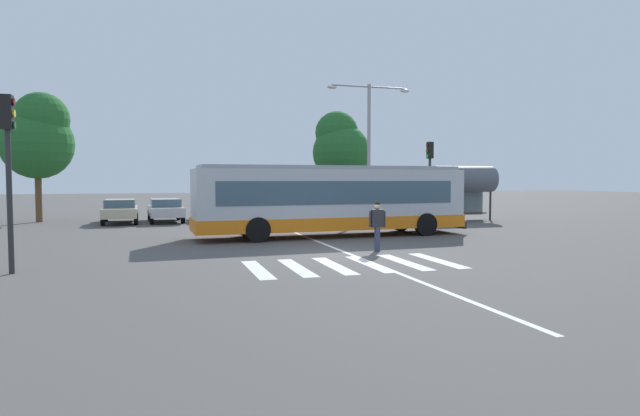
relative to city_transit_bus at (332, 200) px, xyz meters
The scene contains 17 objects.
ground_plane 5.50m from the city_transit_bus, 105.43° to the right, with size 160.00×160.00×0.00m, color #514F4C.
city_transit_bus is the anchor object (origin of this frame).
pedestrian_crossing_street 5.13m from the city_transit_bus, 90.34° to the right, with size 0.58×0.31×1.72m.
parked_car_champagne 13.63m from the city_transit_bus, 133.03° to the left, with size 1.96×4.55×1.35m.
parked_car_silver 12.15m from the city_transit_bus, 124.25° to the left, with size 2.06×4.59×1.35m.
parked_car_teal 10.99m from the city_transit_bus, 111.17° to the left, with size 2.06×4.59×1.35m.
parked_car_red 9.65m from the city_transit_bus, 98.41° to the left, with size 1.94×4.54×1.35m.
parked_car_charcoal 9.85m from the city_transit_bus, 82.51° to the left, with size 1.88×4.50×1.35m.
parked_car_black 10.78m from the city_transit_bus, 66.77° to the left, with size 1.87×4.50×1.35m.
traffic_light_near_corner 12.68m from the city_transit_bus, 150.36° to the right, with size 0.33×0.32×4.68m.
traffic_light_far_corner 8.19m from the city_transit_bus, 30.19° to the left, with size 0.33×0.32×4.51m.
bus_stop_shelter 11.69m from the city_transit_bus, 29.62° to the left, with size 3.90×1.54×3.25m.
twin_arm_street_lamp 9.41m from the city_transit_bus, 57.17° to the left, with size 5.21×0.32×8.05m.
background_tree_left 18.61m from the city_transit_bus, 138.64° to the left, with size 4.04×4.04×7.44m.
background_tree_right 14.96m from the city_transit_bus, 69.43° to the left, with size 4.06×4.06×7.28m.
crosswalk_painted_stripes 7.89m from the city_transit_bus, 103.84° to the right, with size 6.02×3.15×0.01m.
lane_center_line 3.64m from the city_transit_bus, 110.57° to the right, with size 0.16×24.00×0.01m, color silver.
Camera 1 is at (-5.82, -16.77, 2.50)m, focal length 29.73 mm.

